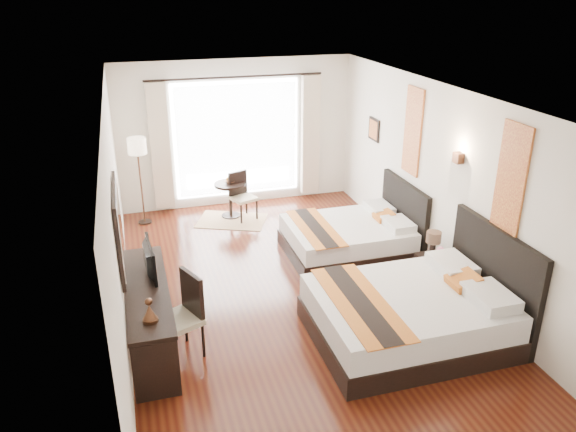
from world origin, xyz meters
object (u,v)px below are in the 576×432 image
object	(u,v)px
table_lamp	(434,239)
television	(145,260)
console_desk	(150,315)
desk_chair	(181,332)
bed_near	(415,312)
vase	(440,255)
window_chair	(243,205)
side_table	(230,200)
fruit_bowl	(230,182)
bed_far	(353,236)
nightstand	(432,272)
floor_lamp	(138,152)

from	to	relation	value
table_lamp	television	xyz separation A→B (m)	(-3.96, 0.03, 0.23)
console_desk	desk_chair	size ratio (longest dim) A/B	2.15
console_desk	television	distance (m)	0.67
bed_near	vase	bearing A→B (deg)	46.59
vase	window_chair	distance (m)	3.98
side_table	fruit_bowl	distance (m)	0.35
console_desk	table_lamp	bearing A→B (deg)	4.22
console_desk	desk_chair	distance (m)	0.50
bed_near	bed_far	xyz separation A→B (m)	(0.17, 2.39, -0.05)
bed_near	vase	xyz separation A→B (m)	(0.85, 0.89, 0.23)
table_lamp	bed_far	bearing A→B (deg)	117.98
side_table	table_lamp	bearing A→B (deg)	-55.54
desk_chair	side_table	bearing A→B (deg)	-132.34
table_lamp	console_desk	world-z (taller)	table_lamp
nightstand	floor_lamp	size ratio (longest dim) A/B	0.30
desk_chair	side_table	xyz separation A→B (m)	(1.37, 4.00, 0.02)
vase	side_table	size ratio (longest dim) A/B	0.21
nightstand	desk_chair	xyz separation A→B (m)	(-3.66, -0.61, 0.08)
console_desk	desk_chair	world-z (taller)	desk_chair
floor_lamp	bed_far	bearing A→B (deg)	-34.69
bed_near	bed_far	bearing A→B (deg)	85.96
bed_near	fruit_bowl	xyz separation A→B (m)	(-1.42, 4.45, 0.34)
floor_lamp	window_chair	xyz separation A→B (m)	(1.78, -0.31, -1.08)
desk_chair	floor_lamp	bearing A→B (deg)	-110.61
television	side_table	size ratio (longest dim) A/B	1.09
nightstand	fruit_bowl	distance (m)	4.12
bed_far	table_lamp	size ratio (longest dim) A/B	5.94
floor_lamp	desk_chair	bearing A→B (deg)	-87.19
television	fruit_bowl	world-z (taller)	television
vase	fruit_bowl	distance (m)	4.22
bed_near	console_desk	world-z (taller)	bed_near
vase	console_desk	xyz separation A→B (m)	(-3.98, -0.08, -0.19)
bed_far	desk_chair	distance (m)	3.56
window_chair	bed_far	bearing A→B (deg)	15.26
television	desk_chair	xyz separation A→B (m)	(0.31, -0.69, -0.65)
nightstand	television	distance (m)	4.03
nightstand	side_table	xyz separation A→B (m)	(-2.29, 3.39, 0.10)
bed_far	desk_chair	xyz separation A→B (m)	(-2.97, -1.95, 0.02)
nightstand	fruit_bowl	xyz separation A→B (m)	(-2.28, 3.40, 0.46)
table_lamp	console_desk	bearing A→B (deg)	-175.78
side_table	fruit_bowl	bearing A→B (deg)	47.55
bed_far	fruit_bowl	world-z (taller)	bed_far
nightstand	television	xyz separation A→B (m)	(-3.96, 0.09, 0.73)
nightstand	vase	distance (m)	0.37
table_lamp	fruit_bowl	xyz separation A→B (m)	(-2.27, 3.34, -0.04)
desk_chair	bed_near	bearing A→B (deg)	147.68
bed_far	vase	bearing A→B (deg)	-65.60
bed_near	window_chair	bearing A→B (deg)	106.02
television	vase	bearing A→B (deg)	-96.77
bed_far	fruit_bowl	xyz separation A→B (m)	(-1.59, 2.06, 0.39)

